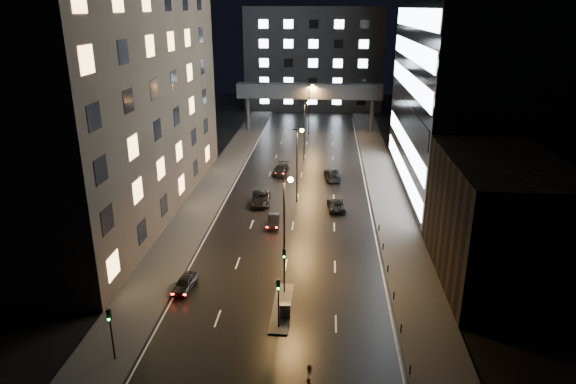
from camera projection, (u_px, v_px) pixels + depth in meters
name	position (u px, v px, depth m)	size (l,w,h in m)	color
ground	(301.00, 175.00, 80.58)	(160.00, 160.00, 0.00)	black
sidewalk_left	(216.00, 183.00, 76.79)	(5.00, 110.00, 0.15)	#383533
sidewalk_right	(385.00, 187.00, 74.96)	(5.00, 110.00, 0.15)	#383533
building_left	(105.00, 51.00, 60.42)	(15.00, 48.00, 40.00)	#2D2319
building_right_low	(498.00, 221.00, 48.02)	(10.00, 18.00, 12.00)	black
building_right_glass	(491.00, 26.00, 67.35)	(20.00, 36.00, 45.00)	black
building_far	(314.00, 58.00, 130.70)	(34.00, 14.00, 25.00)	#333335
skybridge	(310.00, 92.00, 105.87)	(30.00, 3.00, 10.00)	#333335
median_island	(282.00, 307.00, 44.92)	(1.60, 8.00, 0.15)	#383533
traffic_signal_near	(284.00, 263.00, 46.22)	(0.28, 0.34, 4.40)	black
traffic_signal_far	(278.00, 296.00, 41.07)	(0.28, 0.34, 4.40)	black
traffic_signal_corner	(111.00, 327.00, 37.30)	(0.28, 0.34, 4.40)	black
bollard_row	(391.00, 282.00, 48.28)	(0.12, 25.12, 0.90)	black
streetlight_near	(286.00, 214.00, 48.36)	(1.45, 0.50, 10.15)	black
streetlight_mid_a	(298.00, 156.00, 67.11)	(1.45, 0.50, 10.15)	black
streetlight_mid_b	(305.00, 123.00, 85.86)	(1.45, 0.50, 10.15)	black
streetlight_far	(310.00, 102.00, 104.61)	(1.45, 0.50, 10.15)	black
car_away_a	(185.00, 283.00, 47.71)	(1.53, 3.79, 1.29)	black
car_away_b	(274.00, 221.00, 61.64)	(1.38, 3.94, 1.30)	black
car_away_c	(260.00, 199.00, 68.47)	(2.52, 5.47, 1.52)	black
car_away_d	(281.00, 169.00, 80.77)	(2.04, 5.02, 1.46)	black
car_toward_a	(336.00, 205.00, 66.62)	(2.15, 4.67, 1.30)	black
car_toward_b	(332.00, 174.00, 78.28)	(2.23, 5.48, 1.59)	black
utility_cabinet	(285.00, 311.00, 43.19)	(0.88, 0.57, 1.26)	#4B4B4D
cone_a	(308.00, 379.00, 36.05)	(0.32, 0.32, 0.48)	#DC620B
cone_b	(309.00, 365.00, 37.42)	(0.37, 0.37, 0.49)	#F84F0D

